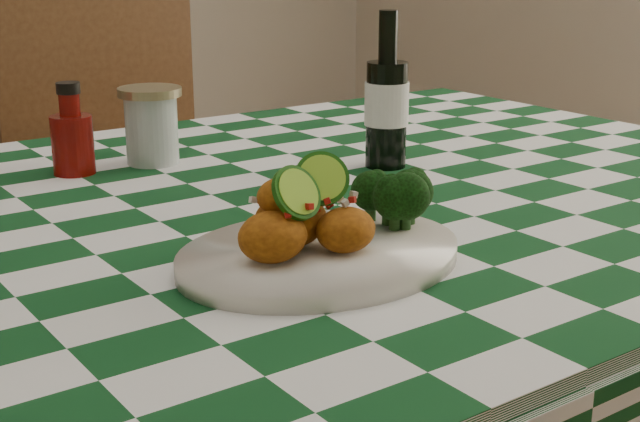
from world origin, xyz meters
TOP-DOWN VIEW (x-y plane):
  - plate at (-0.03, -0.22)m, footprint 0.30×0.24m
  - fried_chicken_pile at (-0.05, -0.22)m, footprint 0.13×0.09m
  - broccoli_side at (0.06, -0.21)m, footprint 0.08×0.08m
  - ketchup_bottle at (-0.10, 0.27)m, footprint 0.08×0.08m
  - mason_jar at (0.01, 0.26)m, footprint 0.12×0.12m
  - beer_bottle at (0.27, 0.05)m, footprint 0.08×0.08m
  - wooden_chair_right at (0.22, 0.74)m, footprint 0.49×0.51m

SIDE VIEW (x-z plane):
  - wooden_chair_right at x=0.22m, z-range 0.00..0.99m
  - plate at x=-0.03m, z-range 0.79..0.80m
  - broccoli_side at x=0.06m, z-range 0.80..0.86m
  - mason_jar at x=0.01m, z-range 0.79..0.90m
  - fried_chicken_pile at x=-0.05m, z-range 0.80..0.89m
  - ketchup_bottle at x=-0.10m, z-range 0.79..0.91m
  - beer_bottle at x=0.27m, z-range 0.79..1.00m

